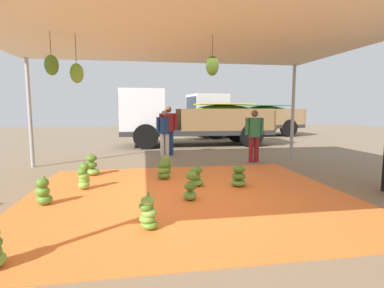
% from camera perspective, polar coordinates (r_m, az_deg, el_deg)
% --- Properties ---
extents(ground_plane, '(40.00, 40.00, 0.00)m').
position_cam_1_polar(ground_plane, '(8.40, -3.86, -4.05)').
color(ground_plane, '#7F6B51').
extents(tarp_orange, '(5.85, 5.14, 0.01)m').
position_cam_1_polar(tarp_orange, '(5.50, -0.75, -9.80)').
color(tarp_orange, orange).
rests_on(tarp_orange, ground).
extents(tent_canopy, '(8.00, 7.00, 2.99)m').
position_cam_1_polar(tent_canopy, '(5.36, -0.91, 21.10)').
color(tent_canopy, '#9EA0A5').
rests_on(tent_canopy, ground).
extents(banana_bunch_0, '(0.33, 0.35, 0.47)m').
position_cam_1_polar(banana_bunch_0, '(7.28, -5.07, -4.02)').
color(banana_bunch_0, '#75A83D').
rests_on(banana_bunch_0, tarp_orange).
extents(banana_bunch_2, '(0.40, 0.39, 0.43)m').
position_cam_1_polar(banana_bunch_2, '(6.66, -5.55, -5.23)').
color(banana_bunch_2, '#518428').
rests_on(banana_bunch_2, tarp_orange).
extents(banana_bunch_3, '(0.34, 0.34, 0.49)m').
position_cam_1_polar(banana_bunch_3, '(5.43, -26.94, -8.38)').
color(banana_bunch_3, '#518428').
rests_on(banana_bunch_3, tarp_orange).
extents(banana_bunch_4, '(0.30, 0.31, 0.55)m').
position_cam_1_polar(banana_bunch_4, '(6.15, -20.29, -6.03)').
color(banana_bunch_4, '#75A83D').
rests_on(banana_bunch_4, tarp_orange).
extents(banana_bunch_5, '(0.32, 0.29, 0.51)m').
position_cam_1_polar(banana_bunch_5, '(3.96, -8.52, -13.26)').
color(banana_bunch_5, '#60932D').
rests_on(banana_bunch_5, tarp_orange).
extents(banana_bunch_6, '(0.40, 0.40, 0.48)m').
position_cam_1_polar(banana_bunch_6, '(6.07, 9.06, -6.31)').
color(banana_bunch_6, '#6B9E38').
rests_on(banana_bunch_6, tarp_orange).
extents(banana_bunch_7, '(0.38, 0.36, 0.45)m').
position_cam_1_polar(banana_bunch_7, '(6.02, 0.87, -6.45)').
color(banana_bunch_7, '#6B9E38').
rests_on(banana_bunch_7, tarp_orange).
extents(banana_bunch_8, '(0.45, 0.44, 0.53)m').
position_cam_1_polar(banana_bunch_8, '(7.39, -18.90, -4.04)').
color(banana_bunch_8, '#75A83D').
rests_on(banana_bunch_8, tarp_orange).
extents(banana_bunch_9, '(0.32, 0.33, 0.54)m').
position_cam_1_polar(banana_bunch_9, '(5.12, -0.29, -8.34)').
color(banana_bunch_9, '#6B9E38').
rests_on(banana_bunch_9, tarp_orange).
extents(cargo_truck_main, '(6.47, 2.34, 2.40)m').
position_cam_1_polar(cargo_truck_main, '(12.85, -0.33, 5.11)').
color(cargo_truck_main, '#2D2D2D').
rests_on(cargo_truck_main, ground).
extents(cargo_truck_far, '(6.88, 3.14, 2.40)m').
position_cam_1_polar(cargo_truck_far, '(17.34, 9.60, 5.44)').
color(cargo_truck_far, '#2D2D2D').
rests_on(cargo_truck_far, ground).
extents(worker_0, '(0.62, 0.38, 1.69)m').
position_cam_1_polar(worker_0, '(10.06, -4.62, 3.38)').
color(worker_0, navy).
rests_on(worker_0, ground).
extents(worker_1, '(0.56, 0.34, 1.54)m').
position_cam_1_polar(worker_1, '(9.98, -5.33, 2.85)').
color(worker_1, silver).
rests_on(worker_1, ground).
extents(worker_2, '(0.57, 0.35, 1.55)m').
position_cam_1_polar(worker_2, '(8.91, 12.03, 2.32)').
color(worker_2, maroon).
rests_on(worker_2, ground).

